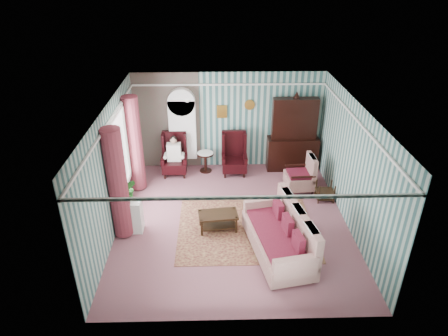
{
  "coord_description": "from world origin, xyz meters",
  "views": [
    {
      "loc": [
        -0.42,
        -8.0,
        5.73
      ],
      "look_at": [
        -0.2,
        0.6,
        1.16
      ],
      "focal_mm": 32.0,
      "sensor_mm": 36.0,
      "label": 1
    }
  ],
  "objects_px": {
    "wingback_right": "(234,154)",
    "plant_stand": "(130,216)",
    "seated_woman": "(174,156)",
    "bookcase": "(183,134)",
    "wingback_left": "(174,155)",
    "nest_table": "(325,191)",
    "sofa": "(278,237)",
    "floral_armchair": "(300,172)",
    "round_side_table": "(206,162)",
    "coffee_table": "(218,222)",
    "dresser_hutch": "(294,132)"
  },
  "relations": [
    {
      "from": "wingback_left",
      "to": "sofa",
      "type": "distance_m",
      "value": 4.45
    },
    {
      "from": "nest_table",
      "to": "plant_stand",
      "type": "distance_m",
      "value": 5.02
    },
    {
      "from": "wingback_right",
      "to": "sofa",
      "type": "height_order",
      "value": "wingback_right"
    },
    {
      "from": "round_side_table",
      "to": "floral_armchair",
      "type": "distance_m",
      "value": 2.83
    },
    {
      "from": "sofa",
      "to": "floral_armchair",
      "type": "bearing_deg",
      "value": -30.86
    },
    {
      "from": "wingback_right",
      "to": "plant_stand",
      "type": "height_order",
      "value": "wingback_right"
    },
    {
      "from": "dresser_hutch",
      "to": "nest_table",
      "type": "height_order",
      "value": "dresser_hutch"
    },
    {
      "from": "sofa",
      "to": "round_side_table",
      "type": "bearing_deg",
      "value": 11.92
    },
    {
      "from": "wingback_right",
      "to": "plant_stand",
      "type": "distance_m",
      "value": 3.76
    },
    {
      "from": "seated_woman",
      "to": "bookcase",
      "type": "bearing_deg",
      "value": 57.34
    },
    {
      "from": "plant_stand",
      "to": "sofa",
      "type": "xyz_separation_m",
      "value": [
        3.3,
        -0.93,
        0.05
      ]
    },
    {
      "from": "sofa",
      "to": "coffee_table",
      "type": "height_order",
      "value": "sofa"
    },
    {
      "from": "round_side_table",
      "to": "bookcase",
      "type": "bearing_deg",
      "value": 159.73
    },
    {
      "from": "bookcase",
      "to": "floral_armchair",
      "type": "bearing_deg",
      "value": -22.41
    },
    {
      "from": "wingback_right",
      "to": "nest_table",
      "type": "bearing_deg",
      "value": -33.75
    },
    {
      "from": "floral_armchair",
      "to": "dresser_hutch",
      "type": "bearing_deg",
      "value": -3.45
    },
    {
      "from": "seated_woman",
      "to": "coffee_table",
      "type": "relative_size",
      "value": 1.29
    },
    {
      "from": "wingback_right",
      "to": "round_side_table",
      "type": "distance_m",
      "value": 0.92
    },
    {
      "from": "round_side_table",
      "to": "floral_armchair",
      "type": "relative_size",
      "value": 0.58
    },
    {
      "from": "plant_stand",
      "to": "round_side_table",
      "type": "bearing_deg",
      "value": 59.62
    },
    {
      "from": "nest_table",
      "to": "dresser_hutch",
      "type": "bearing_deg",
      "value": 107.39
    },
    {
      "from": "wingback_left",
      "to": "sofa",
      "type": "xyz_separation_m",
      "value": [
        2.5,
        -3.68,
        -0.17
      ]
    },
    {
      "from": "coffee_table",
      "to": "nest_table",
      "type": "bearing_deg",
      "value": 23.25
    },
    {
      "from": "bookcase",
      "to": "sofa",
      "type": "xyz_separation_m",
      "value": [
        2.25,
        -4.07,
        -0.67
      ]
    },
    {
      "from": "plant_stand",
      "to": "coffee_table",
      "type": "bearing_deg",
      "value": -0.44
    },
    {
      "from": "bookcase",
      "to": "nest_table",
      "type": "relative_size",
      "value": 4.15
    },
    {
      "from": "wingback_left",
      "to": "floral_armchair",
      "type": "bearing_deg",
      "value": -15.19
    },
    {
      "from": "dresser_hutch",
      "to": "wingback_right",
      "type": "bearing_deg",
      "value": -171.23
    },
    {
      "from": "plant_stand",
      "to": "nest_table",
      "type": "bearing_deg",
      "value": 13.84
    },
    {
      "from": "dresser_hutch",
      "to": "round_side_table",
      "type": "relative_size",
      "value": 3.93
    },
    {
      "from": "round_side_table",
      "to": "coffee_table",
      "type": "xyz_separation_m",
      "value": [
        0.34,
        -2.92,
        -0.08
      ]
    },
    {
      "from": "wingback_left",
      "to": "nest_table",
      "type": "bearing_deg",
      "value": -20.85
    },
    {
      "from": "round_side_table",
      "to": "coffee_table",
      "type": "height_order",
      "value": "round_side_table"
    },
    {
      "from": "wingback_right",
      "to": "floral_armchair",
      "type": "distance_m",
      "value": 1.99
    },
    {
      "from": "wingback_left",
      "to": "floral_armchair",
      "type": "xyz_separation_m",
      "value": [
        3.5,
        -0.95,
        -0.1
      ]
    },
    {
      "from": "plant_stand",
      "to": "sofa",
      "type": "relative_size",
      "value": 0.35
    },
    {
      "from": "dresser_hutch",
      "to": "nest_table",
      "type": "distance_m",
      "value": 2.11
    },
    {
      "from": "coffee_table",
      "to": "dresser_hutch",
      "type": "bearing_deg",
      "value": 53.33
    },
    {
      "from": "wingback_left",
      "to": "sofa",
      "type": "height_order",
      "value": "wingback_left"
    },
    {
      "from": "bookcase",
      "to": "wingback_right",
      "type": "distance_m",
      "value": 1.63
    },
    {
      "from": "round_side_table",
      "to": "coffee_table",
      "type": "bearing_deg",
      "value": -83.35
    },
    {
      "from": "wingback_right",
      "to": "nest_table",
      "type": "distance_m",
      "value": 2.81
    },
    {
      "from": "wingback_right",
      "to": "coffee_table",
      "type": "bearing_deg",
      "value": -100.45
    },
    {
      "from": "coffee_table",
      "to": "plant_stand",
      "type": "bearing_deg",
      "value": 179.56
    },
    {
      "from": "seated_woman",
      "to": "plant_stand",
      "type": "bearing_deg",
      "value": -106.22
    },
    {
      "from": "bookcase",
      "to": "wingback_right",
      "type": "xyz_separation_m",
      "value": [
        1.5,
        -0.39,
        -0.5
      ]
    },
    {
      "from": "dresser_hutch",
      "to": "plant_stand",
      "type": "distance_m",
      "value": 5.31
    },
    {
      "from": "round_side_table",
      "to": "nest_table",
      "type": "bearing_deg",
      "value": -28.2
    },
    {
      "from": "plant_stand",
      "to": "coffee_table",
      "type": "height_order",
      "value": "plant_stand"
    },
    {
      "from": "plant_stand",
      "to": "sofa",
      "type": "bearing_deg",
      "value": -15.75
    }
  ]
}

